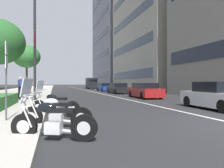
% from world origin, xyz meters
% --- Properties ---
extents(sidewalk_right_plaza, '(160.00, 8.64, 0.15)m').
position_xyz_m(sidewalk_right_plaza, '(30.00, 10.51, 0.07)').
color(sidewalk_right_plaza, '#B2ADA3').
rests_on(sidewalk_right_plaza, ground).
extents(lane_centre_stripe, '(110.00, 0.16, 0.01)m').
position_xyz_m(lane_centre_stripe, '(35.00, 0.00, 0.00)').
color(lane_centre_stripe, silver).
rests_on(lane_centre_stripe, ground).
extents(motorcycle_far_end_row, '(0.95, 2.00, 1.47)m').
position_xyz_m(motorcycle_far_end_row, '(-0.05, 5.90, 0.44)').
color(motorcycle_far_end_row, black).
rests_on(motorcycle_far_end_row, ground).
extents(motorcycle_second_in_row, '(0.96, 2.07, 1.10)m').
position_xyz_m(motorcycle_second_in_row, '(1.27, 5.81, 0.42)').
color(motorcycle_second_in_row, black).
rests_on(motorcycle_second_in_row, ground).
extents(motorcycle_mid_row, '(1.30, 1.93, 1.48)m').
position_xyz_m(motorcycle_mid_row, '(3.73, 5.85, 0.44)').
color(motorcycle_mid_row, black).
rests_on(motorcycle_mid_row, ground).
extents(car_lead_in_lane, '(4.23, 2.01, 1.43)m').
position_xyz_m(car_lead_in_lane, '(3.84, -2.35, 0.66)').
color(car_lead_in_lane, silver).
rests_on(car_lead_in_lane, ground).
extents(car_mid_block_traffic, '(4.40, 1.98, 1.38)m').
position_xyz_m(car_mid_block_traffic, '(12.46, -2.16, 0.66)').
color(car_mid_block_traffic, maroon).
rests_on(car_mid_block_traffic, ground).
extents(car_following_behind, '(4.75, 2.04, 1.37)m').
position_xyz_m(car_following_behind, '(21.18, -2.30, 0.64)').
color(car_following_behind, black).
rests_on(car_following_behind, ground).
extents(car_far_down_avenue, '(4.63, 2.05, 1.38)m').
position_xyz_m(car_far_down_avenue, '(29.35, -2.47, 0.65)').
color(car_far_down_avenue, navy).
rests_on(car_far_down_avenue, ground).
extents(delivery_van_ahead, '(5.16, 2.19, 2.54)m').
position_xyz_m(delivery_van_ahead, '(43.31, -2.61, 1.36)').
color(delivery_van_ahead, black).
rests_on(delivery_van_ahead, ground).
extents(parking_sign_by_curb, '(0.32, 0.06, 2.59)m').
position_xyz_m(parking_sign_by_curb, '(2.25, 7.35, 1.77)').
color(parking_sign_by_curb, '#47494C').
rests_on(parking_sign_by_curb, sidewalk_right_plaza).
extents(street_lamp_with_banners, '(1.26, 2.51, 7.92)m').
position_xyz_m(street_lamp_with_banners, '(10.82, 6.81, 4.92)').
color(street_lamp_with_banners, '#232326').
rests_on(street_lamp_with_banners, sidewalk_right_plaza).
extents(street_tree_mid_sidewalk, '(2.95, 2.95, 5.43)m').
position_xyz_m(street_tree_mid_sidewalk, '(19.86, 8.76, 4.31)').
color(street_tree_mid_sidewalk, '#473323').
rests_on(street_tree_mid_sidewalk, sidewalk_right_plaza).
extents(pedestrian_on_plaza, '(0.48, 0.42, 1.74)m').
position_xyz_m(pedestrian_on_plaza, '(13.72, 8.55, 1.03)').
color(pedestrian_on_plaza, '#2D2D33').
rests_on(pedestrian_on_plaza, sidewalk_right_plaza).
extents(office_tower_far_left_down_avenue, '(25.52, 18.77, 48.85)m').
position_xyz_m(office_tower_far_left_down_avenue, '(59.94, -17.53, 24.42)').
color(office_tower_far_left_down_avenue, gray).
rests_on(office_tower_far_left_down_avenue, ground).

